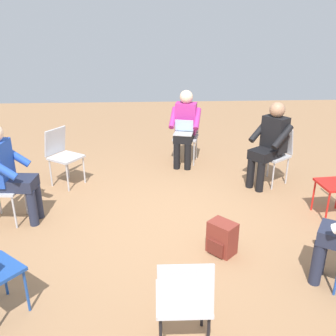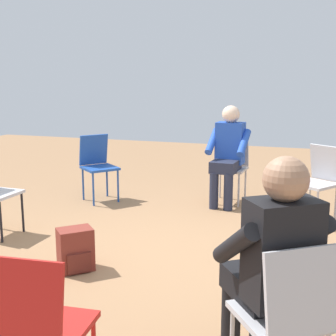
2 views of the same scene
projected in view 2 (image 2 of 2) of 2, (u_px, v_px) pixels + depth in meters
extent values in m
plane|color=#99704C|center=(166.00, 257.00, 4.20)|extent=(14.00, 14.00, 0.00)
cube|color=#B7B7BC|center=(314.00, 184.00, 5.11)|extent=(0.56, 0.56, 0.03)
cylinder|color=#B7B7BC|center=(317.00, 210.00, 4.92)|extent=(0.02, 0.02, 0.42)
cylinder|color=#B7B7BC|center=(291.00, 203.00, 5.19)|extent=(0.02, 0.02, 0.42)
cylinder|color=#B7B7BC|center=(336.00, 205.00, 5.13)|extent=(0.02, 0.02, 0.42)
cylinder|color=#B7B7BC|center=(309.00, 198.00, 5.39)|extent=(0.02, 0.02, 0.42)
cube|color=#B7B7BC|center=(326.00, 163.00, 5.18)|extent=(0.37, 0.29, 0.40)
cube|color=#B7B7BC|center=(279.00, 316.00, 2.32)|extent=(0.56, 0.56, 0.03)
cylinder|color=#B7B7BC|center=(288.00, 334.00, 2.57)|extent=(0.02, 0.02, 0.42)
cube|color=#B7B7BC|center=(303.00, 292.00, 2.10)|extent=(0.36, 0.30, 0.40)
cube|color=red|center=(45.00, 329.00, 2.20)|extent=(0.43, 0.43, 0.03)
cube|color=red|center=(21.00, 306.00, 1.97)|extent=(0.39, 0.13, 0.40)
cube|color=#B7B7BC|center=(229.00, 169.00, 5.94)|extent=(0.43, 0.43, 0.03)
cylinder|color=#B7B7BC|center=(239.00, 190.00, 5.76)|extent=(0.02, 0.02, 0.42)
cylinder|color=#B7B7BC|center=(212.00, 188.00, 5.89)|extent=(0.02, 0.02, 0.42)
cylinder|color=#B7B7BC|center=(245.00, 185.00, 6.07)|extent=(0.02, 0.02, 0.42)
cylinder|color=#B7B7BC|center=(220.00, 182.00, 6.20)|extent=(0.02, 0.02, 0.42)
cube|color=#B7B7BC|center=(234.00, 150.00, 6.07)|extent=(0.39, 0.12, 0.40)
cube|color=#1E4799|center=(100.00, 168.00, 6.00)|extent=(0.56, 0.56, 0.03)
cylinder|color=#1E4799|center=(118.00, 186.00, 5.99)|extent=(0.02, 0.02, 0.42)
cylinder|color=#1E4799|center=(93.00, 189.00, 5.81)|extent=(0.02, 0.02, 0.42)
cylinder|color=#1E4799|center=(107.00, 181.00, 6.27)|extent=(0.02, 0.02, 0.42)
cylinder|color=#1E4799|center=(83.00, 184.00, 6.10)|extent=(0.02, 0.02, 0.42)
cube|color=#1E4799|center=(94.00, 150.00, 6.12)|extent=(0.31, 0.35, 0.40)
cylinder|color=black|center=(23.00, 212.00, 4.85)|extent=(0.02, 0.02, 0.42)
cylinder|color=black|center=(1.00, 222.00, 4.53)|extent=(0.02, 0.02, 0.42)
cylinder|color=#23283D|center=(228.00, 192.00, 5.62)|extent=(0.11, 0.11, 0.45)
cylinder|color=#23283D|center=(214.00, 191.00, 5.69)|extent=(0.11, 0.11, 0.45)
cube|color=#23283D|center=(225.00, 166.00, 5.75)|extent=(0.33, 0.44, 0.14)
cube|color=blue|center=(230.00, 143.00, 5.87)|extent=(0.36, 0.25, 0.52)
sphere|color=beige|center=(231.00, 114.00, 5.80)|extent=(0.22, 0.22, 0.22)
cylinder|color=blue|center=(244.00, 143.00, 5.70)|extent=(0.12, 0.40, 0.31)
cylinder|color=blue|center=(213.00, 141.00, 5.85)|extent=(0.12, 0.40, 0.31)
cylinder|color=black|center=(231.00, 322.00, 2.66)|extent=(0.11, 0.11, 0.45)
cylinder|color=black|center=(259.00, 317.00, 2.72)|extent=(0.11, 0.11, 0.45)
cube|color=black|center=(261.00, 286.00, 2.48)|extent=(0.49, 0.52, 0.14)
cube|color=black|center=(282.00, 252.00, 2.25)|extent=(0.40, 0.38, 0.52)
sphere|color=#A87A5B|center=(286.00, 179.00, 2.18)|extent=(0.22, 0.22, 0.22)
cylinder|color=black|center=(236.00, 244.00, 2.28)|extent=(0.30, 0.37, 0.31)
cylinder|color=black|center=(307.00, 236.00, 2.40)|extent=(0.30, 0.37, 0.31)
cube|color=maroon|center=(75.00, 249.00, 3.90)|extent=(0.34, 0.34, 0.36)
cube|color=maroon|center=(76.00, 258.00, 3.91)|extent=(0.31, 0.32, 0.16)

